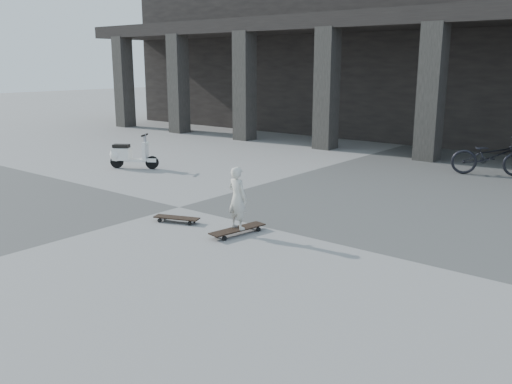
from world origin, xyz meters
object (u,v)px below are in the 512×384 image
Objects in this scene: longboard at (238,230)px; skateboard_spare at (177,218)px; scooter at (126,155)px; child at (237,198)px; bicycle at (490,156)px.

longboard reaches higher than skateboard_spare.
longboard is 6.83m from scooter.
child is 8.13m from bicycle.
scooter is (-6.31, 2.61, -0.26)m from child.
scooter is at bearing 77.53° from longboard.
scooter is (-6.31, 2.61, 0.30)m from longboard.
skateboard_spare is at bearing 106.78° from longboard.
scooter is 9.72m from bicycle.
longboard is at bearing -53.39° from scooter.
child is (-0.00, 0.00, 0.56)m from longboard.
scooter is 0.65× the size of bicycle.
child reaches higher than scooter.
child is at bearing 144.78° from bicycle.
child is at bearing 73.45° from longboard.
skateboard_spare is at bearing 12.36° from child.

